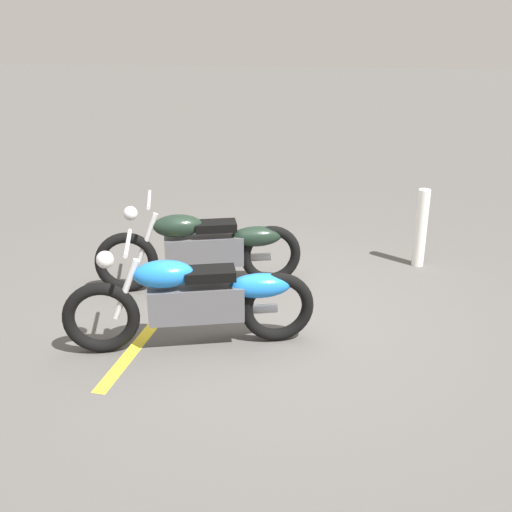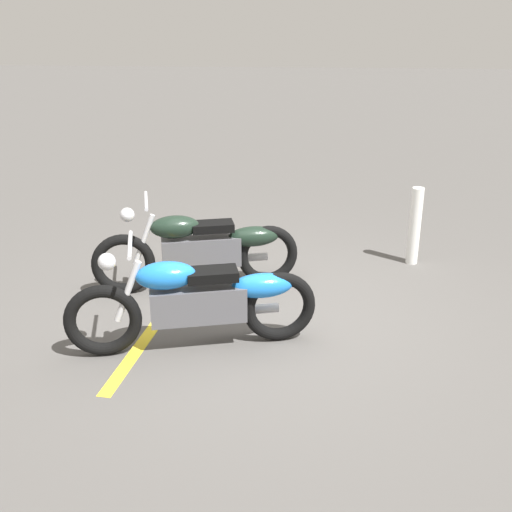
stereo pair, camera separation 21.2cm
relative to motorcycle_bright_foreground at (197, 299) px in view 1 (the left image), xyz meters
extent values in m
plane|color=#514F4C|center=(0.51, 0.62, -0.46)|extent=(60.00, 60.00, 0.00)
torus|color=black|center=(-0.81, -0.22, -0.13)|extent=(0.68, 0.28, 0.67)
torus|color=black|center=(0.70, 0.18, -0.13)|extent=(0.68, 0.28, 0.67)
cube|color=#59595E|center=(-0.01, -0.01, -0.04)|extent=(0.87, 0.43, 0.32)
ellipsoid|color=blue|center=(-0.27, -0.07, 0.26)|extent=(0.57, 0.40, 0.24)
ellipsoid|color=blue|center=(0.54, 0.14, 0.10)|extent=(0.60, 0.38, 0.22)
cube|color=black|center=(0.12, 0.03, 0.24)|extent=(0.49, 0.34, 0.09)
cylinder|color=silver|center=(-0.59, -0.16, 0.13)|extent=(0.27, 0.12, 0.56)
cylinder|color=silver|center=(-0.54, -0.15, 0.56)|extent=(0.19, 0.61, 0.04)
sphere|color=silver|center=(-0.73, -0.20, 0.42)|extent=(0.15, 0.15, 0.15)
cylinder|color=silver|center=(0.34, 0.23, -0.20)|extent=(0.70, 0.27, 0.09)
torus|color=black|center=(-1.00, 1.05, -0.13)|extent=(0.68, 0.28, 0.67)
torus|color=black|center=(0.51, 1.46, -0.13)|extent=(0.68, 0.28, 0.67)
cube|color=#59595E|center=(-0.20, 1.27, -0.04)|extent=(0.87, 0.43, 0.32)
ellipsoid|color=black|center=(-0.46, 1.19, 0.26)|extent=(0.58, 0.41, 0.24)
ellipsoid|color=black|center=(0.35, 1.42, 0.10)|extent=(0.60, 0.38, 0.22)
cube|color=black|center=(-0.07, 1.30, 0.24)|extent=(0.49, 0.35, 0.09)
cylinder|color=silver|center=(-0.78, 1.11, 0.13)|extent=(0.27, 0.12, 0.56)
cylinder|color=silver|center=(-0.73, 1.12, 0.56)|extent=(0.20, 0.61, 0.04)
sphere|color=silver|center=(-0.92, 1.07, 0.42)|extent=(0.15, 0.15, 0.15)
cylinder|color=silver|center=(0.15, 1.51, -0.20)|extent=(0.70, 0.27, 0.09)
cylinder|color=white|center=(2.20, 2.19, 0.00)|extent=(0.14, 0.14, 0.93)
cube|color=yellow|center=(-0.47, 0.73, -0.46)|extent=(0.44, 3.20, 0.01)
camera|label=1|loc=(1.13, -4.78, 2.35)|focal=42.96mm
camera|label=2|loc=(0.92, -4.80, 2.35)|focal=42.96mm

